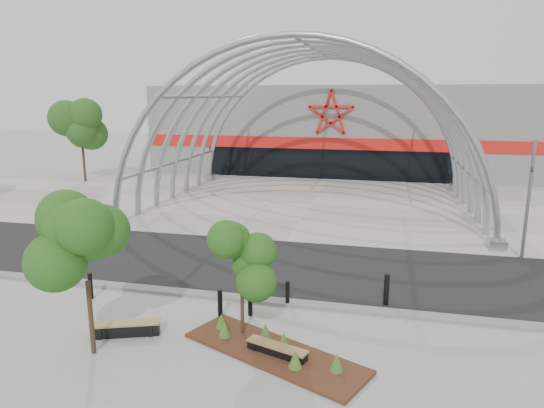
% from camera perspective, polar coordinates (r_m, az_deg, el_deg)
% --- Properties ---
extents(ground, '(140.00, 140.00, 0.00)m').
position_cam_1_polar(ground, '(17.95, -2.97, -10.90)').
color(ground, gray).
rests_on(ground, ground).
extents(road, '(140.00, 7.00, 0.02)m').
position_cam_1_polar(road, '(21.09, -0.31, -7.17)').
color(road, black).
rests_on(road, ground).
extents(forecourt, '(60.00, 17.00, 0.04)m').
position_cam_1_polar(forecourt, '(32.42, 4.64, -0.09)').
color(forecourt, '#A09A90').
rests_on(forecourt, ground).
extents(kerb, '(60.00, 0.50, 0.12)m').
position_cam_1_polar(kerb, '(17.70, -3.20, -11.04)').
color(kerb, slate).
rests_on(kerb, ground).
extents(arena_building, '(34.00, 15.24, 8.00)m').
position_cam_1_polar(arena_building, '(49.55, 7.89, 8.91)').
color(arena_building, slate).
rests_on(arena_building, ground).
extents(vault_canopy, '(20.80, 15.80, 20.36)m').
position_cam_1_polar(vault_canopy, '(32.42, 4.64, -0.09)').
color(vault_canopy, '#999EA4').
rests_on(vault_canopy, ground).
extents(planting_bed, '(5.73, 3.82, 0.58)m').
position_cam_1_polar(planting_bed, '(14.37, 0.04, -16.65)').
color(planting_bed, '#401C15').
rests_on(planting_bed, ground).
extents(signal_pole, '(0.35, 0.75, 5.34)m').
position_cam_1_polar(signal_pole, '(23.80, 27.95, 0.58)').
color(signal_pole, slate).
rests_on(signal_pole, ground).
extents(street_tree_0, '(1.87, 1.87, 4.25)m').
position_cam_1_polar(street_tree_0, '(14.14, -21.15, -5.15)').
color(street_tree_0, '#311E12').
rests_on(street_tree_0, ground).
extents(street_tree_1, '(1.39, 1.39, 3.29)m').
position_cam_1_polar(street_tree_1, '(14.42, -3.60, -6.85)').
color(street_tree_1, '#331F15').
rests_on(street_tree_1, ground).
extents(bench_0, '(2.08, 1.14, 0.43)m').
position_cam_1_polar(bench_0, '(15.90, -16.79, -13.89)').
color(bench_0, black).
rests_on(bench_0, ground).
extents(bench_1, '(1.86, 0.96, 0.38)m').
position_cam_1_polar(bench_1, '(14.14, 0.58, -16.96)').
color(bench_1, black).
rests_on(bench_1, ground).
extents(bollard_0, '(0.16, 0.16, 0.99)m').
position_cam_1_polar(bollard_0, '(18.80, -20.58, -8.99)').
color(bollard_0, black).
rests_on(bollard_0, ground).
extents(bollard_1, '(0.16, 0.16, 0.99)m').
position_cam_1_polar(bollard_1, '(16.28, -6.13, -11.64)').
color(bollard_1, black).
rests_on(bollard_1, ground).
extents(bollard_2, '(0.15, 0.15, 0.96)m').
position_cam_1_polar(bollard_2, '(16.41, -2.58, -11.42)').
color(bollard_2, black).
rests_on(bollard_2, ground).
extents(bollard_3, '(0.14, 0.14, 0.90)m').
position_cam_1_polar(bollard_3, '(17.09, 1.83, -10.51)').
color(bollard_3, black).
rests_on(bollard_3, ground).
extents(bollard_4, '(0.18, 0.18, 1.13)m').
position_cam_1_polar(bollard_4, '(17.56, 13.31, -9.79)').
color(bollard_4, black).
rests_on(bollard_4, ground).
extents(bg_tree_0, '(3.00, 3.00, 6.45)m').
position_cam_1_polar(bg_tree_0, '(43.51, -21.57, 8.49)').
color(bg_tree_0, black).
rests_on(bg_tree_0, ground).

